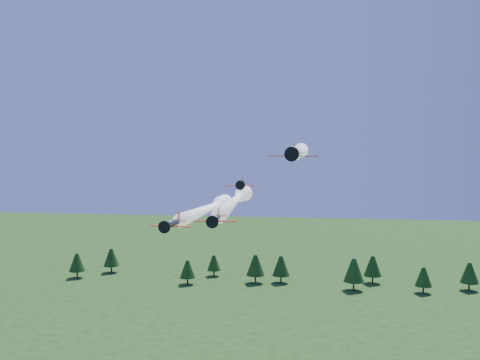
# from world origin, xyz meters

# --- Properties ---
(plane_lead) EXTENTS (7.14, 52.13, 3.70)m
(plane_lead) POSITION_xyz_m (-2.13, 19.84, 40.54)
(plane_lead) COLOR black
(plane_lead) RESTS_ON ground
(plane_left) EXTENTS (8.46, 43.90, 3.70)m
(plane_left) POSITION_xyz_m (-8.27, 23.36, 38.41)
(plane_left) COLOR black
(plane_left) RESTS_ON ground
(plane_right) EXTENTS (8.37, 63.10, 3.70)m
(plane_right) POSITION_xyz_m (10.80, 32.84, 50.47)
(plane_right) COLOR black
(plane_right) RESTS_ON ground
(plane_slot) EXTENTS (6.40, 6.95, 2.25)m
(plane_slot) POSITION_xyz_m (0.50, 9.89, 44.60)
(plane_slot) COLOR black
(plane_slot) RESTS_ON ground
(treeline) EXTENTS (171.38, 21.24, 11.57)m
(treeline) POSITION_xyz_m (6.74, 109.04, 6.43)
(treeline) COLOR #382314
(treeline) RESTS_ON ground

